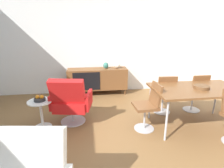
{
  "coord_description": "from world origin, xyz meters",
  "views": [
    {
      "loc": [
        -0.54,
        -2.45,
        1.76
      ],
      "look_at": [
        -0.11,
        0.61,
        0.8
      ],
      "focal_mm": 28.79,
      "sensor_mm": 36.0,
      "label": 1
    }
  ],
  "objects_px": {
    "vase_sculptural_dark": "(117,65)",
    "lounge_chair_red": "(71,101)",
    "dining_chair_near_window": "(149,105)",
    "side_table_round": "(41,111)",
    "dining_chair_back_right": "(196,91)",
    "fruit_bowl": "(40,99)",
    "sideboard": "(97,79)",
    "vase_cobalt": "(106,65)",
    "wooden_bowl_on_table": "(201,87)",
    "dining_chair_back_left": "(164,93)",
    "dining_table": "(197,90)"
  },
  "relations": [
    {
      "from": "dining_chair_near_window",
      "to": "lounge_chair_red",
      "type": "distance_m",
      "value": 1.43
    },
    {
      "from": "sideboard",
      "to": "fruit_bowl",
      "type": "bearing_deg",
      "value": -124.85
    },
    {
      "from": "vase_sculptural_dark",
      "to": "side_table_round",
      "type": "distance_m",
      "value": 2.38
    },
    {
      "from": "dining_chair_back_left",
      "to": "fruit_bowl",
      "type": "height_order",
      "value": "dining_chair_back_left"
    },
    {
      "from": "sideboard",
      "to": "dining_chair_near_window",
      "type": "xyz_separation_m",
      "value": [
        0.78,
        -1.95,
        0.03
      ]
    },
    {
      "from": "vase_cobalt",
      "to": "dining_chair_near_window",
      "type": "distance_m",
      "value": 2.05
    },
    {
      "from": "dining_table",
      "to": "dining_chair_back_left",
      "type": "relative_size",
      "value": 1.87
    },
    {
      "from": "dining_chair_near_window",
      "to": "lounge_chair_red",
      "type": "xyz_separation_m",
      "value": [
        -1.38,
        0.39,
        -0.0
      ]
    },
    {
      "from": "dining_chair_back_left",
      "to": "side_table_round",
      "type": "bearing_deg",
      "value": -174.63
    },
    {
      "from": "dining_chair_back_right",
      "to": "wooden_bowl_on_table",
      "type": "bearing_deg",
      "value": -117.13
    },
    {
      "from": "sideboard",
      "to": "lounge_chair_red",
      "type": "xyz_separation_m",
      "value": [
        -0.59,
        -1.56,
        0.03
      ]
    },
    {
      "from": "dining_chair_back_left",
      "to": "side_table_round",
      "type": "xyz_separation_m",
      "value": [
        -2.45,
        -0.23,
        -0.15
      ]
    },
    {
      "from": "sideboard",
      "to": "fruit_bowl",
      "type": "height_order",
      "value": "sideboard"
    },
    {
      "from": "dining_table",
      "to": "dining_chair_back_right",
      "type": "relative_size",
      "value": 1.87
    },
    {
      "from": "vase_sculptural_dark",
      "to": "wooden_bowl_on_table",
      "type": "height_order",
      "value": "vase_sculptural_dark"
    },
    {
      "from": "dining_chair_back_left",
      "to": "dining_chair_near_window",
      "type": "xyz_separation_m",
      "value": [
        -0.53,
        -0.56,
        0.0
      ]
    },
    {
      "from": "vase_sculptural_dark",
      "to": "dining_chair_back_right",
      "type": "distance_m",
      "value": 2.06
    },
    {
      "from": "sideboard",
      "to": "vase_sculptural_dark",
      "type": "bearing_deg",
      "value": 0.2
    },
    {
      "from": "sideboard",
      "to": "dining_chair_back_right",
      "type": "distance_m",
      "value": 2.46
    },
    {
      "from": "wooden_bowl_on_table",
      "to": "dining_chair_back_left",
      "type": "relative_size",
      "value": 0.3
    },
    {
      "from": "sideboard",
      "to": "vase_cobalt",
      "type": "relative_size",
      "value": 9.68
    },
    {
      "from": "vase_sculptural_dark",
      "to": "dining_chair_back_left",
      "type": "xyz_separation_m",
      "value": [
        0.78,
        -1.39,
        -0.33
      ]
    },
    {
      "from": "dining_chair_back_left",
      "to": "lounge_chair_red",
      "type": "bearing_deg",
      "value": -175.01
    },
    {
      "from": "dining_chair_back_left",
      "to": "lounge_chair_red",
      "type": "xyz_separation_m",
      "value": [
        -1.91,
        -0.17,
        -0.0
      ]
    },
    {
      "from": "sideboard",
      "to": "wooden_bowl_on_table",
      "type": "bearing_deg",
      "value": -49.43
    },
    {
      "from": "side_table_round",
      "to": "fruit_bowl",
      "type": "relative_size",
      "value": 2.6
    },
    {
      "from": "dining_chair_back_right",
      "to": "dining_chair_near_window",
      "type": "height_order",
      "value": "same"
    },
    {
      "from": "dining_chair_back_left",
      "to": "lounge_chair_red",
      "type": "relative_size",
      "value": 0.9
    },
    {
      "from": "vase_sculptural_dark",
      "to": "lounge_chair_red",
      "type": "distance_m",
      "value": 1.96
    },
    {
      "from": "dining_chair_back_right",
      "to": "fruit_bowl",
      "type": "bearing_deg",
      "value": -175.86
    },
    {
      "from": "fruit_bowl",
      "to": "dining_chair_back_right",
      "type": "bearing_deg",
      "value": 4.14
    },
    {
      "from": "vase_sculptural_dark",
      "to": "side_table_round",
      "type": "height_order",
      "value": "vase_sculptural_dark"
    },
    {
      "from": "vase_cobalt",
      "to": "fruit_bowl",
      "type": "distance_m",
      "value": 2.13
    },
    {
      "from": "dining_chair_near_window",
      "to": "side_table_round",
      "type": "relative_size",
      "value": 1.65
    },
    {
      "from": "wooden_bowl_on_table",
      "to": "dining_chair_back_right",
      "type": "xyz_separation_m",
      "value": [
        0.31,
        0.61,
        -0.3
      ]
    },
    {
      "from": "vase_cobalt",
      "to": "vase_sculptural_dark",
      "type": "bearing_deg",
      "value": 0.0
    },
    {
      "from": "sideboard",
      "to": "dining_table",
      "type": "xyz_separation_m",
      "value": [
        1.67,
        -1.95,
        0.26
      ]
    },
    {
      "from": "vase_cobalt",
      "to": "fruit_bowl",
      "type": "xyz_separation_m",
      "value": [
        -1.36,
        -1.62,
        -0.25
      ]
    },
    {
      "from": "wooden_bowl_on_table",
      "to": "dining_chair_near_window",
      "type": "relative_size",
      "value": 0.3
    },
    {
      "from": "vase_sculptural_dark",
      "to": "dining_chair_near_window",
      "type": "bearing_deg",
      "value": -82.95
    },
    {
      "from": "side_table_round",
      "to": "dining_chair_back_right",
      "type": "bearing_deg",
      "value": 4.17
    },
    {
      "from": "vase_sculptural_dark",
      "to": "fruit_bowl",
      "type": "height_order",
      "value": "vase_sculptural_dark"
    },
    {
      "from": "vase_cobalt",
      "to": "dining_chair_near_window",
      "type": "relative_size",
      "value": 0.19
    },
    {
      "from": "dining_chair_back_right",
      "to": "side_table_round",
      "type": "xyz_separation_m",
      "value": [
        -3.15,
        -0.23,
        -0.15
      ]
    },
    {
      "from": "vase_sculptural_dark",
      "to": "fruit_bowl",
      "type": "xyz_separation_m",
      "value": [
        -1.67,
        -1.62,
        -0.24
      ]
    },
    {
      "from": "wooden_bowl_on_table",
      "to": "side_table_round",
      "type": "height_order",
      "value": "wooden_bowl_on_table"
    },
    {
      "from": "vase_sculptural_dark",
      "to": "fruit_bowl",
      "type": "relative_size",
      "value": 0.89
    },
    {
      "from": "vase_sculptural_dark",
      "to": "dining_chair_back_right",
      "type": "bearing_deg",
      "value": -43.25
    },
    {
      "from": "wooden_bowl_on_table",
      "to": "dining_chair_back_right",
      "type": "distance_m",
      "value": 0.75
    },
    {
      "from": "vase_cobalt",
      "to": "wooden_bowl_on_table",
      "type": "height_order",
      "value": "vase_cobalt"
    }
  ]
}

